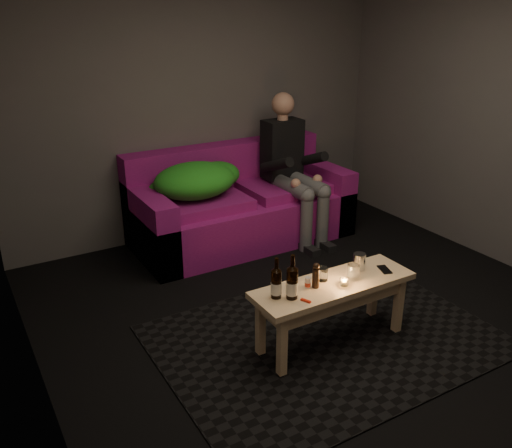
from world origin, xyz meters
The scene contains 17 objects.
floor centered at (0.00, 0.00, 0.00)m, with size 4.50×4.50×0.00m, color black.
room centered at (0.00, 0.47, 1.64)m, with size 4.50×4.50×4.50m.
rug centered at (-0.17, -0.08, 0.01)m, with size 2.33×1.69×0.01m, color black.
sofa centered at (0.18, 1.82, 0.33)m, with size 2.14×0.96×0.92m.
green_blanket centered at (-0.27, 1.81, 0.69)m, with size 0.94×0.64×0.32m.
person centered at (0.68, 1.65, 0.74)m, with size 0.39×0.89×1.43m.
coffee_table centered at (-0.17, -0.13, 0.39)m, with size 1.17×0.37×0.48m.
beer_bottle_a centered at (-0.61, -0.10, 0.58)m, with size 0.07×0.07×0.28m.
beer_bottle_b centered at (-0.53, -0.16, 0.59)m, with size 0.08×0.08×0.30m.
salt_shaker centered at (-0.37, -0.10, 0.52)m, with size 0.04×0.04×0.08m, color silver.
pepper_mill centered at (-0.31, -0.12, 0.54)m, with size 0.05×0.05×0.13m, color black.
tumbler_back centered at (-0.22, -0.06, 0.52)m, with size 0.08×0.08×0.09m, color white.
tealight centered at (-0.13, -0.19, 0.50)m, with size 0.06×0.06×0.04m.
tumbler_front centered at (-0.02, -0.15, 0.53)m, with size 0.09×0.09×0.11m, color white.
steel_cup centered at (0.11, -0.06, 0.54)m, with size 0.09×0.09×0.12m, color silver.
smartphone centered at (0.26, -0.16, 0.48)m, with size 0.06×0.13×0.01m, color black.
red_lighter centered at (-0.48, -0.24, 0.48)m, with size 0.02×0.07×0.01m, color #B61C0B.
Camera 1 is at (-2.27, -2.65, 2.21)m, focal length 38.00 mm.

